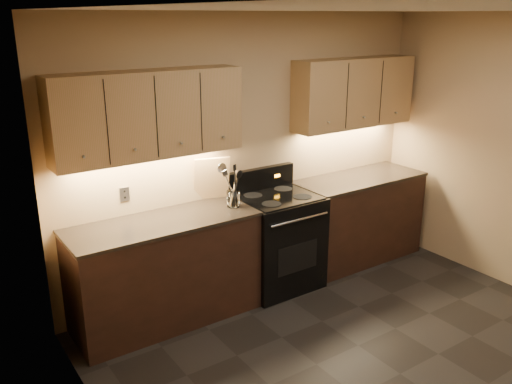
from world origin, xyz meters
TOP-DOWN VIEW (x-y plane):
  - floor at (0.00, 0.00)m, footprint 4.00×4.00m
  - ceiling at (0.00, 0.00)m, footprint 4.00×4.00m
  - wall_back at (0.00, 2.00)m, footprint 4.00×0.04m
  - wall_left at (-2.00, 0.00)m, footprint 0.04×4.00m
  - counter_left at (-1.10, 1.70)m, footprint 1.62×0.62m
  - counter_right at (1.18, 1.70)m, footprint 1.46×0.62m
  - stove at (0.08, 1.68)m, footprint 0.76×0.68m
  - upper_cab_left at (-1.10, 1.85)m, footprint 1.60×0.30m
  - upper_cab_right at (1.18, 1.85)m, footprint 1.44×0.30m
  - outlet_plate at (-1.30, 1.99)m, footprint 0.08×0.01m
  - utensil_crock at (-0.42, 1.67)m, footprint 0.13×0.13m
  - cutting_board at (-0.48, 1.94)m, footprint 0.35×0.20m
  - wooden_spoon at (-0.44, 1.67)m, footprint 0.17×0.13m
  - black_spoon at (-0.43, 1.68)m, footprint 0.08×0.17m
  - black_turner at (-0.41, 1.64)m, footprint 0.11×0.13m
  - steel_spatula at (-0.39, 1.67)m, footprint 0.23×0.13m
  - steel_skimmer at (-0.38, 1.65)m, footprint 0.23×0.13m

SIDE VIEW (x-z plane):
  - floor at x=0.00m, z-range 0.00..0.00m
  - counter_left at x=-1.10m, z-range 0.00..0.93m
  - counter_right at x=1.18m, z-range 0.00..0.93m
  - stove at x=0.08m, z-range -0.09..1.05m
  - utensil_crock at x=-0.42m, z-range 0.92..1.07m
  - wooden_spoon at x=-0.44m, z-range 0.95..1.25m
  - outlet_plate at x=-1.30m, z-range 1.06..1.18m
  - black_spoon at x=-0.43m, z-range 0.94..1.30m
  - cutting_board at x=-0.48m, z-range 0.93..1.34m
  - black_turner at x=-0.41m, z-range 0.94..1.33m
  - steel_spatula at x=-0.39m, z-range 0.94..1.33m
  - steel_skimmer at x=-0.38m, z-range 0.94..1.35m
  - wall_back at x=0.00m, z-range 0.00..2.60m
  - wall_left at x=-2.00m, z-range 0.00..2.60m
  - upper_cab_left at x=-1.10m, z-range 1.45..2.15m
  - upper_cab_right at x=1.18m, z-range 1.45..2.15m
  - ceiling at x=0.00m, z-range 2.60..2.60m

